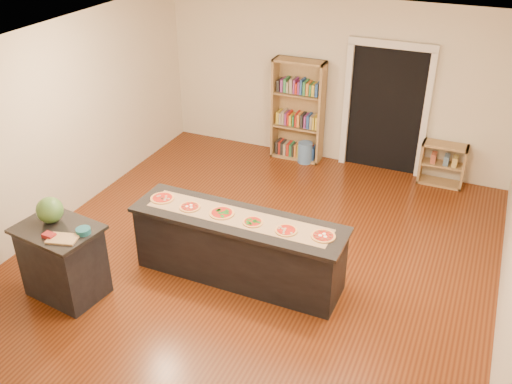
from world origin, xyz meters
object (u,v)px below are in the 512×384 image
at_px(side_counter, 63,261).
at_px(bookshelf, 298,111).
at_px(kitchen_island, 238,248).
at_px(waste_bin, 305,152).
at_px(watermelon, 50,210).
at_px(low_shelf, 442,164).

relative_size(side_counter, bookshelf, 0.53).
xyz_separation_m(kitchen_island, bookshelf, (-0.52, 3.55, 0.45)).
relative_size(waste_bin, watermelon, 1.20).
bearing_deg(low_shelf, bookshelf, -179.85).
distance_m(bookshelf, low_shelf, 2.55).
distance_m(side_counter, low_shelf, 5.98).
distance_m(kitchen_island, low_shelf, 4.07).
bearing_deg(bookshelf, side_counter, -104.93).
height_order(bookshelf, low_shelf, bookshelf).
bearing_deg(kitchen_island, watermelon, -151.46).
distance_m(kitchen_island, waste_bin, 3.45).
distance_m(kitchen_island, watermelon, 2.25).
relative_size(kitchen_island, side_counter, 2.81).
relative_size(kitchen_island, bookshelf, 1.50).
distance_m(bookshelf, watermelon, 4.78).
xyz_separation_m(kitchen_island, watermelon, (-1.90, -1.02, 0.65)).
bearing_deg(watermelon, low_shelf, 49.68).
xyz_separation_m(waste_bin, watermelon, (-1.59, -4.44, 0.90)).
distance_m(side_counter, waste_bin, 4.77).
bearing_deg(kitchen_island, side_counter, -147.47).
bearing_deg(side_counter, watermelon, 155.87).
bearing_deg(low_shelf, kitchen_island, -119.09).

